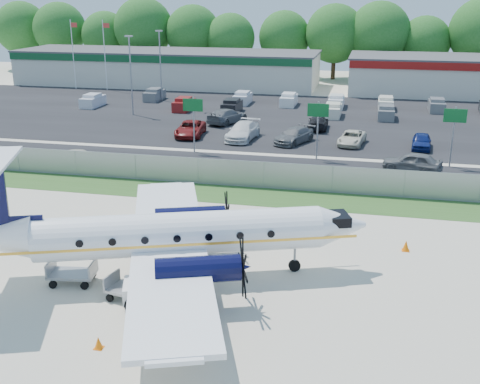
% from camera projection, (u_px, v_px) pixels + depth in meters
% --- Properties ---
extents(ground, '(170.00, 170.00, 0.00)m').
position_uv_depth(ground, '(215.00, 269.00, 31.37)').
color(ground, beige).
rests_on(ground, ground).
extents(grass_verge, '(170.00, 4.00, 0.02)m').
position_uv_depth(grass_verge, '(258.00, 197.00, 42.48)').
color(grass_verge, '#2D561E').
rests_on(grass_verge, ground).
extents(access_road, '(170.00, 8.00, 0.02)m').
position_uv_depth(access_road, '(275.00, 169.00, 48.96)').
color(access_road, black).
rests_on(access_road, ground).
extents(parking_lot, '(170.00, 32.00, 0.02)m').
position_uv_depth(parking_lot, '(305.00, 119.00, 68.41)').
color(parking_lot, black).
rests_on(parking_lot, ground).
extents(perimeter_fence, '(120.00, 0.06, 1.99)m').
position_uv_depth(perimeter_fence, '(264.00, 175.00, 44.02)').
color(perimeter_fence, gray).
rests_on(perimeter_fence, ground).
extents(building_west, '(46.40, 12.40, 5.24)m').
position_uv_depth(building_west, '(167.00, 68.00, 92.87)').
color(building_west, silver).
rests_on(building_west, ground).
extents(sign_left, '(1.80, 0.26, 5.00)m').
position_uv_depth(sign_left, '(193.00, 113.00, 53.09)').
color(sign_left, gray).
rests_on(sign_left, ground).
extents(sign_mid, '(1.80, 0.26, 5.00)m').
position_uv_depth(sign_mid, '(318.00, 118.00, 50.82)').
color(sign_mid, gray).
rests_on(sign_mid, ground).
extents(sign_right, '(1.80, 0.26, 5.00)m').
position_uv_depth(sign_right, '(454.00, 124.00, 48.56)').
color(sign_right, gray).
rests_on(sign_right, ground).
extents(flagpole_west, '(1.06, 0.12, 10.00)m').
position_uv_depth(flagpole_west, '(73.00, 50.00, 87.91)').
color(flagpole_west, white).
rests_on(flagpole_west, ground).
extents(flagpole_east, '(1.06, 0.12, 10.00)m').
position_uv_depth(flagpole_east, '(105.00, 51.00, 86.88)').
color(flagpole_east, white).
rests_on(flagpole_east, ground).
extents(light_pole_nw, '(0.90, 0.35, 9.09)m').
position_uv_depth(light_pole_nw, '(131.00, 70.00, 69.02)').
color(light_pole_nw, gray).
rests_on(light_pole_nw, ground).
extents(light_pole_sw, '(0.90, 0.35, 9.09)m').
position_uv_depth(light_pole_sw, '(160.00, 61.00, 78.28)').
color(light_pole_sw, gray).
rests_on(light_pole_sw, ground).
extents(tree_line, '(112.00, 6.00, 14.00)m').
position_uv_depth(tree_line, '(329.00, 79.00, 99.89)').
color(tree_line, '#1F5D1B').
rests_on(tree_line, ground).
extents(aircraft, '(20.34, 19.80, 6.26)m').
position_uv_depth(aircraft, '(171.00, 234.00, 29.62)').
color(aircraft, white).
rests_on(aircraft, ground).
extents(pushback_tug, '(3.19, 2.76, 1.51)m').
position_uv_depth(pushback_tug, '(157.00, 287.00, 27.93)').
color(pushback_tug, white).
rests_on(pushback_tug, ground).
extents(baggage_cart_near, '(2.43, 1.67, 1.18)m').
position_uv_depth(baggage_cart_near, '(72.00, 273.00, 29.71)').
color(baggage_cart_near, gray).
rests_on(baggage_cart_near, ground).
extents(baggage_cart_far, '(2.35, 1.69, 1.12)m').
position_uv_depth(baggage_cart_far, '(130.00, 289.00, 28.14)').
color(baggage_cart_far, gray).
rests_on(baggage_cart_far, ground).
extents(cone_nose, '(0.42, 0.42, 0.60)m').
position_uv_depth(cone_nose, '(406.00, 246.00, 33.53)').
color(cone_nose, orange).
rests_on(cone_nose, ground).
extents(cone_port_wing, '(0.37, 0.37, 0.52)m').
position_uv_depth(cone_port_wing, '(98.00, 343.00, 24.34)').
color(cone_port_wing, orange).
rests_on(cone_port_wing, ground).
extents(cone_starboard_wing, '(0.39, 0.39, 0.55)m').
position_uv_depth(cone_starboard_wing, '(130.00, 231.00, 35.73)').
color(cone_starboard_wing, orange).
rests_on(cone_starboard_wing, ground).
extents(road_car_west, '(4.79, 3.18, 1.29)m').
position_uv_depth(road_car_west, '(82.00, 165.00, 50.15)').
color(road_car_west, beige).
rests_on(road_car_west, ground).
extents(road_car_mid, '(5.00, 2.96, 1.60)m').
position_uv_depth(road_car_mid, '(411.00, 171.00, 48.43)').
color(road_car_mid, '#595B5E').
rests_on(road_car_mid, ground).
extents(parked_car_a, '(3.01, 5.60, 1.49)m').
position_uv_depth(parked_car_a, '(191.00, 136.00, 60.31)').
color(parked_car_a, maroon).
rests_on(parked_car_a, ground).
extents(parked_car_b, '(2.83, 5.94, 1.67)m').
position_uv_depth(parked_car_b, '(243.00, 140.00, 58.89)').
color(parked_car_b, silver).
rests_on(parked_car_b, ground).
extents(parked_car_c, '(3.95, 5.47, 1.47)m').
position_uv_depth(parked_car_c, '(294.00, 143.00, 57.48)').
color(parked_car_c, '#595B5E').
rests_on(parked_car_c, ground).
extents(parked_car_d, '(2.78, 4.90, 1.29)m').
position_uv_depth(parked_car_d, '(351.00, 145.00, 56.91)').
color(parked_car_d, beige).
rests_on(parked_car_d, ground).
extents(parked_car_e, '(1.98, 4.29, 1.42)m').
position_uv_depth(parked_car_e, '(421.00, 149.00, 55.43)').
color(parked_car_e, navy).
rests_on(parked_car_e, ground).
extents(parked_car_f, '(4.22, 6.06, 1.63)m').
position_uv_depth(parked_car_f, '(227.00, 123.00, 66.17)').
color(parked_car_f, '#595B5E').
rests_on(parked_car_f, ground).
extents(parked_car_g, '(2.10, 4.93, 1.42)m').
position_uv_depth(parked_car_g, '(318.00, 129.00, 63.39)').
color(parked_car_g, black).
rests_on(parked_car_g, ground).
extents(far_parking_rows, '(56.00, 10.00, 1.60)m').
position_uv_depth(far_parking_rows, '(310.00, 111.00, 73.04)').
color(far_parking_rows, gray).
rests_on(far_parking_rows, ground).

